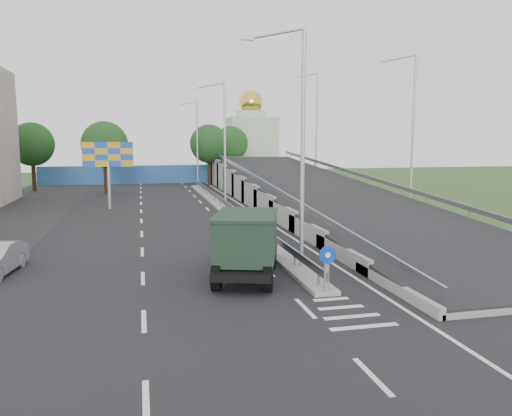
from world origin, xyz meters
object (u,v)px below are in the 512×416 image
object	(u,v)px
lamp_post_mid	(223,138)
lamp_post_far	(196,139)
billboard	(108,158)
dump_truck	(248,239)
sign_bollard	(327,269)
lamp_post_near	(299,136)
church	(251,142)

from	to	relation	value
lamp_post_mid	lamp_post_far	distance (m)	20.00
billboard	dump_truck	world-z (taller)	billboard
lamp_post_mid	dump_truck	size ratio (longest dim) A/B	1.53
sign_bollard	lamp_post_near	world-z (taller)	lamp_post_near
sign_bollard	lamp_post_mid	world-z (taller)	lamp_post_mid
church	dump_truck	distance (m)	55.72
sign_bollard	lamp_post_mid	size ratio (longest dim) A/B	0.17
lamp_post_mid	dump_truck	xyz separation A→B (m)	(-2.26, -20.25, -4.30)
lamp_post_near	lamp_post_mid	xyz separation A→B (m)	(0.00, 20.00, 0.00)
lamp_post_mid	billboard	world-z (taller)	lamp_post_mid
lamp_post_mid	sign_bollard	bearing A→B (deg)	-90.26
sign_bollard	lamp_post_near	xyz separation A→B (m)	(0.11, 3.83, 4.77)
lamp_post_near	lamp_post_mid	bearing A→B (deg)	90.00
sign_bollard	lamp_post_near	size ratio (longest dim) A/B	0.17
lamp_post_mid	lamp_post_near	bearing A→B (deg)	-90.00
lamp_post_near	dump_truck	size ratio (longest dim) A/B	1.53
church	billboard	xyz separation A→B (m)	(-19.00, -32.00, -1.12)
lamp_post_mid	lamp_post_far	world-z (taller)	same
lamp_post_near	billboard	world-z (taller)	lamp_post_near
lamp_post_near	sign_bollard	bearing A→B (deg)	-91.64
sign_bollard	lamp_post_mid	xyz separation A→B (m)	(0.11, 23.83, 4.77)
lamp_post_near	lamp_post_mid	distance (m)	20.00
sign_bollard	dump_truck	world-z (taller)	dump_truck
billboard	lamp_post_near	bearing A→B (deg)	-67.51
lamp_post_near	dump_truck	distance (m)	4.86
sign_bollard	lamp_post_far	xyz separation A→B (m)	(0.11, 43.83, 4.77)
sign_bollard	lamp_post_mid	distance (m)	24.30
sign_bollard	billboard	world-z (taller)	billboard
lamp_post_far	dump_truck	bearing A→B (deg)	-93.21
lamp_post_far	dump_truck	xyz separation A→B (m)	(-2.26, -40.25, -4.30)
lamp_post_mid	lamp_post_far	size ratio (longest dim) A/B	1.00
lamp_post_near	dump_truck	xyz separation A→B (m)	(-2.26, -0.25, -4.30)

